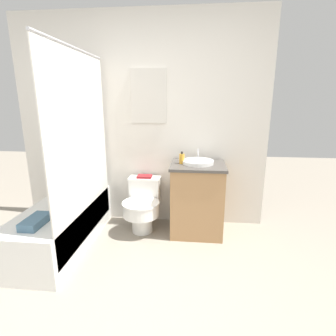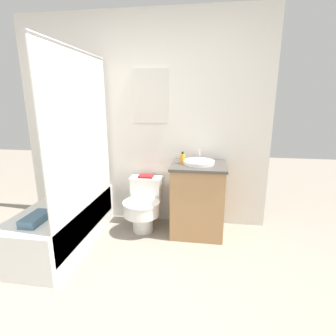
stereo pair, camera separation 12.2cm
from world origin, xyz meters
name	(u,v)px [view 1 (the left image)]	position (x,y,z in m)	size (l,w,h in m)	color
wall_back	(140,122)	(0.00, 1.89, 1.26)	(3.03, 0.07, 2.50)	silver
shower_area	(63,220)	(-0.70, 1.15, 0.28)	(0.60, 1.42, 1.98)	white
toilet	(143,205)	(0.07, 1.57, 0.32)	(0.42, 0.56, 0.61)	white
vanity	(197,199)	(0.71, 1.58, 0.41)	(0.61, 0.53, 0.83)	#AD7F51
sink	(198,162)	(0.71, 1.61, 0.85)	(0.35, 0.38, 0.13)	white
soap_bottle	(182,159)	(0.53, 1.59, 0.88)	(0.06, 0.06, 0.14)	gold
book_on_tank	(145,176)	(0.07, 1.73, 0.62)	(0.17, 0.13, 0.02)	maroon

